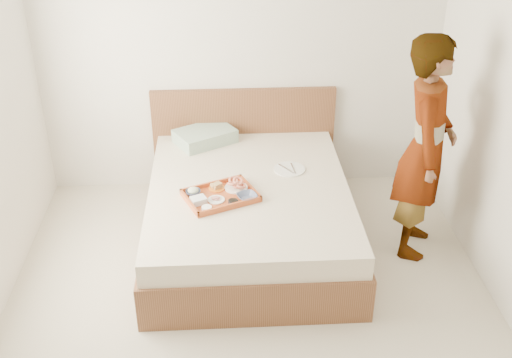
{
  "coord_description": "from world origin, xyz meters",
  "views": [
    {
      "loc": [
        -0.16,
        -3.17,
        2.99
      ],
      "look_at": [
        0.07,
        0.9,
        0.65
      ],
      "focal_mm": 43.72,
      "sensor_mm": 36.0,
      "label": 1
    }
  ],
  "objects": [
    {
      "name": "tray",
      "position": [
        -0.2,
        0.84,
        0.55
      ],
      "size": [
        0.62,
        0.55,
        0.05
      ],
      "primitive_type": "cube",
      "rotation": [
        0.0,
        0.0,
        0.4
      ],
      "color": "#BB4F26",
      "rests_on": "bed"
    },
    {
      "name": "navy_bowl_big",
      "position": [
        -0.0,
        0.79,
        0.56
      ],
      "size": [
        0.19,
        0.19,
        0.04
      ],
      "primitive_type": "imported",
      "rotation": [
        0.0,
        0.0,
        0.4
      ],
      "color": "#152244",
      "rests_on": "tray"
    },
    {
      "name": "headboard",
      "position": [
        0.02,
        1.97,
        0.47
      ],
      "size": [
        1.65,
        0.06,
        0.95
      ],
      "primitive_type": "cube",
      "color": "brown",
      "rests_on": "ground"
    },
    {
      "name": "wall_back",
      "position": [
        0.0,
        2.0,
        1.3
      ],
      "size": [
        3.5,
        0.01,
        2.6
      ],
      "primitive_type": "cube",
      "color": "silver",
      "rests_on": "ground"
    },
    {
      "name": "bed",
      "position": [
        0.02,
        1.0,
        0.27
      ],
      "size": [
        1.65,
        2.0,
        0.53
      ],
      "primitive_type": "cube",
      "color": "brown",
      "rests_on": "ground"
    },
    {
      "name": "person",
      "position": [
        1.34,
        0.89,
        0.88
      ],
      "size": [
        0.61,
        0.74,
        1.75
      ],
      "primitive_type": "imported",
      "rotation": [
        0.0,
        0.0,
        1.23
      ],
      "color": "beige",
      "rests_on": "ground"
    },
    {
      "name": "ground",
      "position": [
        0.0,
        0.0,
        0.0
      ],
      "size": [
        3.5,
        4.0,
        0.01
      ],
      "primitive_type": "cube",
      "color": "beige",
      "rests_on": "ground"
    },
    {
      "name": "meat_plate",
      "position": [
        -0.23,
        0.78,
        0.55
      ],
      "size": [
        0.17,
        0.17,
        0.01
      ],
      "primitive_type": "cylinder",
      "rotation": [
        0.0,
        0.0,
        0.4
      ],
      "color": "white",
      "rests_on": "tray"
    },
    {
      "name": "dinner_plate",
      "position": [
        0.37,
        1.24,
        0.54
      ],
      "size": [
        0.31,
        0.31,
        0.01
      ],
      "primitive_type": "cylinder",
      "rotation": [
        0.0,
        0.0,
        0.28
      ],
      "color": "white",
      "rests_on": "bed"
    },
    {
      "name": "salad_bowl",
      "position": [
        -0.4,
        0.88,
        0.56
      ],
      "size": [
        0.15,
        0.15,
        0.04
      ],
      "primitive_type": "imported",
      "rotation": [
        0.0,
        0.0,
        0.4
      ],
      "color": "#152244",
      "rests_on": "tray"
    },
    {
      "name": "plastic_tub",
      "position": [
        -0.36,
        0.75,
        0.57
      ],
      "size": [
        0.13,
        0.12,
        0.05
      ],
      "primitive_type": "cube",
      "rotation": [
        0.0,
        0.0,
        0.4
      ],
      "color": "silver",
      "rests_on": "tray"
    },
    {
      "name": "prawn_plate",
      "position": [
        -0.08,
        0.95,
        0.55
      ],
      "size": [
        0.23,
        0.23,
        0.01
      ],
      "primitive_type": "cylinder",
      "rotation": [
        0.0,
        0.0,
        0.4
      ],
      "color": "white",
      "rests_on": "tray"
    },
    {
      "name": "pillow",
      "position": [
        -0.33,
        1.79,
        0.59
      ],
      "size": [
        0.59,
        0.53,
        0.12
      ],
      "primitive_type": "cube",
      "rotation": [
        0.0,
        0.0,
        0.52
      ],
      "color": "#98B59B",
      "rests_on": "bed"
    },
    {
      "name": "bread_plate",
      "position": [
        -0.23,
        0.95,
        0.55
      ],
      "size": [
        0.17,
        0.17,
        0.01
      ],
      "primitive_type": "cylinder",
      "rotation": [
        0.0,
        0.0,
        0.4
      ],
      "color": "orange",
      "rests_on": "tray"
    },
    {
      "name": "cheese_round",
      "position": [
        -0.3,
        0.66,
        0.56
      ],
      "size": [
        0.1,
        0.1,
        0.03
      ],
      "primitive_type": "cylinder",
      "rotation": [
        0.0,
        0.0,
        0.4
      ],
      "color": "white",
      "rests_on": "tray"
    },
    {
      "name": "sauce_dish",
      "position": [
        -0.11,
        0.73,
        0.56
      ],
      "size": [
        0.1,
        0.1,
        0.03
      ],
      "primitive_type": "cylinder",
      "rotation": [
        0.0,
        0.0,
        0.4
      ],
      "color": "black",
      "rests_on": "tray"
    }
  ]
}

